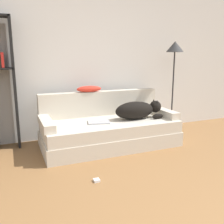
% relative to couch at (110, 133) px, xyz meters
% --- Properties ---
extents(wall_back, '(6.87, 0.06, 2.70)m').
position_rel_couch_xyz_m(wall_back, '(0.05, 0.68, 1.16)').
color(wall_back, silver).
rests_on(wall_back, ground_plane).
extents(couch, '(2.00, 0.94, 0.38)m').
position_rel_couch_xyz_m(couch, '(0.00, 0.00, 0.00)').
color(couch, beige).
rests_on(couch, ground_plane).
extents(couch_backrest, '(1.96, 0.15, 0.39)m').
position_rel_couch_xyz_m(couch_backrest, '(0.00, 0.40, 0.39)').
color(couch_backrest, beige).
rests_on(couch_backrest, couch).
extents(couch_arm_left, '(0.15, 0.75, 0.11)m').
position_rel_couch_xyz_m(couch_arm_left, '(-0.92, -0.01, 0.25)').
color(couch_arm_left, beige).
rests_on(couch_arm_left, couch).
extents(couch_arm_right, '(0.15, 0.75, 0.11)m').
position_rel_couch_xyz_m(couch_arm_right, '(0.92, -0.01, 0.25)').
color(couch_arm_right, beige).
rests_on(couch_arm_right, couch).
extents(dog, '(0.77, 0.30, 0.28)m').
position_rel_couch_xyz_m(dog, '(0.44, -0.06, 0.33)').
color(dog, black).
rests_on(dog, couch).
extents(laptop, '(0.36, 0.29, 0.02)m').
position_rel_couch_xyz_m(laptop, '(-0.19, -0.05, 0.20)').
color(laptop, '#B7B7BC').
rests_on(laptop, couch).
extents(throw_pillow, '(0.40, 0.15, 0.10)m').
position_rel_couch_xyz_m(throw_pillow, '(-0.19, 0.38, 0.63)').
color(throw_pillow, red).
rests_on(throw_pillow, couch_backrest).
extents(bookshelf, '(0.33, 0.26, 1.86)m').
position_rel_couch_xyz_m(bookshelf, '(-1.42, 0.50, 0.83)').
color(bookshelf, black).
rests_on(bookshelf, ground_plane).
extents(floor_lamp, '(0.29, 0.29, 1.57)m').
position_rel_couch_xyz_m(floor_lamp, '(1.30, 0.26, 1.16)').
color(floor_lamp, '#232326').
rests_on(floor_lamp, ground_plane).
extents(power_adapter, '(0.06, 0.06, 0.03)m').
position_rel_couch_xyz_m(power_adapter, '(-0.55, -1.00, -0.18)').
color(power_adapter, white).
rests_on(power_adapter, ground_plane).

